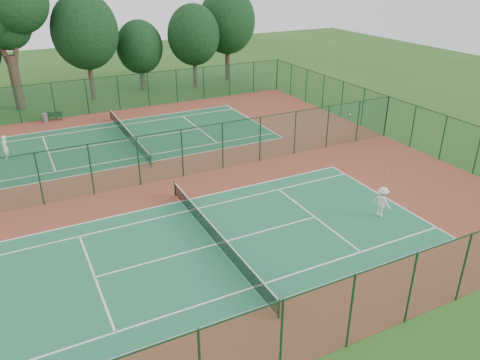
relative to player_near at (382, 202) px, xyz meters
name	(u,v)px	position (x,y,z in m)	size (l,w,h in m)	color
ground	(163,180)	(-9.95, 10.62, -0.95)	(120.00, 120.00, 0.00)	#27541A
red_pad	(163,180)	(-9.95, 10.62, -0.95)	(40.00, 36.00, 0.01)	brown
court_near	(216,244)	(-9.95, 1.62, -0.94)	(23.77, 10.97, 0.01)	#226C4A
court_far	(129,140)	(-9.95, 19.62, -0.94)	(23.77, 10.97, 0.01)	#1B5734
fence_north	(103,95)	(-9.95, 28.62, 0.81)	(40.00, 0.09, 3.50)	#16432D
fence_south	(317,325)	(-9.95, -7.38, 0.81)	(40.00, 0.09, 3.50)	#164426
fence_east	(386,116)	(10.05, 10.62, 0.81)	(0.09, 36.00, 3.50)	#1B5232
fence_divider	(161,157)	(-9.95, 10.62, 0.81)	(40.00, 0.09, 3.50)	#1A4F35
tennis_net_near	(216,236)	(-9.95, 1.62, -0.41)	(0.10, 12.90, 0.97)	#123319
tennis_net_far	(128,134)	(-9.95, 19.62, -0.41)	(0.10, 12.90, 0.97)	#13351A
player_near	(382,202)	(0.00, 0.00, 0.00)	(1.21, 0.69, 1.87)	silver
player_far	(5,147)	(-19.31, 19.90, -0.04)	(0.65, 0.43, 1.79)	white
trash_bin	(45,118)	(-15.62, 27.81, -0.51)	(0.48, 0.48, 0.87)	gray
bench	(54,116)	(-14.80, 28.03, -0.49)	(1.48, 0.68, 0.88)	black
stray_ball_a	(185,181)	(-8.62, 9.73, -0.91)	(0.08, 0.08, 0.08)	#C3E435
stray_ball_b	(237,170)	(-4.66, 9.72, -0.91)	(0.06, 0.06, 0.06)	#ADCE2F
stray_ball_c	(151,188)	(-11.06, 9.76, -0.91)	(0.07, 0.07, 0.07)	#A9C72E
big_tree	(2,11)	(-17.23, 33.96, 8.48)	(8.67, 6.35, 13.32)	#3B2A20
evergreen_row	(97,97)	(-9.45, 34.87, -0.95)	(39.00, 5.00, 12.00)	black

